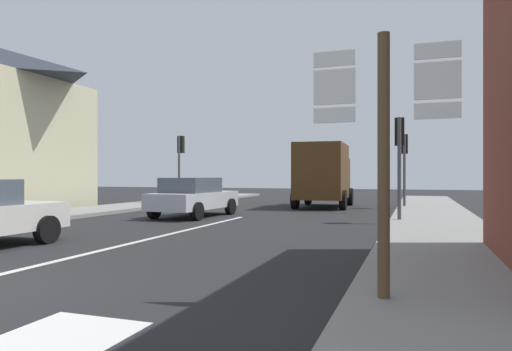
# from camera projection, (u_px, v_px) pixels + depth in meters

# --- Properties ---
(ground_plane) EXTENTS (80.00, 80.00, 0.00)m
(ground_plane) POSITION_uv_depth(u_px,v_px,m) (220.00, 222.00, 15.37)
(ground_plane) COLOR #232326
(sidewalk_right) EXTENTS (2.82, 44.00, 0.14)m
(sidewalk_right) POSITION_uv_depth(u_px,v_px,m) (442.00, 236.00, 11.28)
(sidewalk_right) COLOR gray
(sidewalk_right) RESTS_ON ground
(sidewalk_left) EXTENTS (2.82, 44.00, 0.14)m
(sidewalk_left) POSITION_uv_depth(u_px,v_px,m) (13.00, 219.00, 15.67)
(sidewalk_left) COLOR gray
(sidewalk_left) RESTS_ON ground
(lane_centre_stripe) EXTENTS (0.16, 12.00, 0.01)m
(lane_centre_stripe) POSITION_uv_depth(u_px,v_px,m) (156.00, 237.00, 11.58)
(lane_centre_stripe) COLOR silver
(lane_centre_stripe) RESTS_ON ground
(sedan_far) EXTENTS (2.14, 4.28, 1.47)m
(sedan_far) POSITION_uv_depth(u_px,v_px,m) (193.00, 197.00, 17.46)
(sedan_far) COLOR #B7BABF
(sedan_far) RESTS_ON ground
(delivery_truck) EXTENTS (2.65, 5.08, 3.05)m
(delivery_truck) POSITION_uv_depth(u_px,v_px,m) (323.00, 173.00, 22.63)
(delivery_truck) COLOR #4C2D14
(delivery_truck) RESTS_ON ground
(route_sign_post) EXTENTS (1.66, 0.14, 3.20)m
(route_sign_post) POSITION_uv_depth(u_px,v_px,m) (384.00, 145.00, 5.37)
(route_sign_post) COLOR brown
(route_sign_post) RESTS_ON ground
(traffic_light_near_right) EXTENTS (0.30, 0.49, 3.42)m
(traffic_light_near_right) POSITION_uv_depth(u_px,v_px,m) (400.00, 145.00, 15.03)
(traffic_light_near_right) COLOR #47474C
(traffic_light_near_right) RESTS_ON ground
(traffic_light_far_right) EXTENTS (0.30, 0.49, 3.48)m
(traffic_light_far_right) POSITION_uv_depth(u_px,v_px,m) (404.00, 154.00, 21.68)
(traffic_light_far_right) COLOR #47474C
(traffic_light_far_right) RESTS_ON ground
(traffic_light_far_left) EXTENTS (0.30, 0.49, 3.64)m
(traffic_light_far_left) POSITION_uv_depth(u_px,v_px,m) (180.00, 154.00, 24.52)
(traffic_light_far_left) COLOR #47474C
(traffic_light_far_left) RESTS_ON ground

